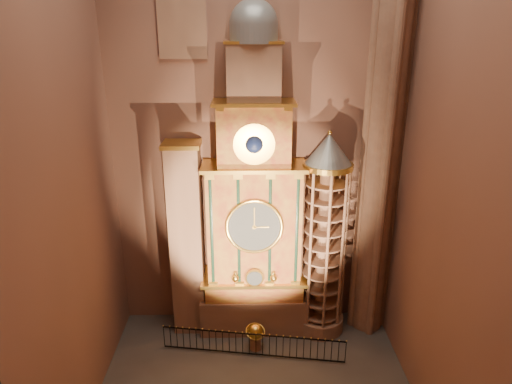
{
  "coord_description": "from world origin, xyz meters",
  "views": [
    {
      "loc": [
        -0.32,
        -15.91,
        15.25
      ],
      "look_at": [
        0.06,
        3.0,
        8.42
      ],
      "focal_mm": 32.0,
      "sensor_mm": 36.0,
      "label": 1
    }
  ],
  "objects_px": {
    "portrait_tower": "(187,240)",
    "iron_railing": "(253,344)",
    "astronomical_clock": "(254,212)",
    "stair_turret": "(324,239)",
    "celestial_globe": "(255,334)"
  },
  "relations": [
    {
      "from": "portrait_tower",
      "to": "iron_railing",
      "type": "distance_m",
      "value": 6.08
    },
    {
      "from": "portrait_tower",
      "to": "iron_railing",
      "type": "relative_size",
      "value": 1.15
    },
    {
      "from": "astronomical_clock",
      "to": "stair_turret",
      "type": "bearing_deg",
      "value": -4.3
    },
    {
      "from": "portrait_tower",
      "to": "stair_turret",
      "type": "bearing_deg",
      "value": -2.33
    },
    {
      "from": "portrait_tower",
      "to": "stair_turret",
      "type": "xyz_separation_m",
      "value": [
        6.9,
        -0.28,
        0.12
      ]
    },
    {
      "from": "celestial_globe",
      "to": "astronomical_clock",
      "type": "bearing_deg",
      "value": 90.84
    },
    {
      "from": "portrait_tower",
      "to": "celestial_globe",
      "type": "height_order",
      "value": "portrait_tower"
    },
    {
      "from": "celestial_globe",
      "to": "iron_railing",
      "type": "relative_size",
      "value": 0.16
    },
    {
      "from": "astronomical_clock",
      "to": "iron_railing",
      "type": "relative_size",
      "value": 1.88
    },
    {
      "from": "portrait_tower",
      "to": "astronomical_clock",
      "type": "bearing_deg",
      "value": -0.29
    },
    {
      "from": "stair_turret",
      "to": "iron_railing",
      "type": "relative_size",
      "value": 1.22
    },
    {
      "from": "celestial_globe",
      "to": "iron_railing",
      "type": "distance_m",
      "value": 0.59
    },
    {
      "from": "portrait_tower",
      "to": "stair_turret",
      "type": "distance_m",
      "value": 6.91
    },
    {
      "from": "astronomical_clock",
      "to": "stair_turret",
      "type": "relative_size",
      "value": 1.55
    },
    {
      "from": "astronomical_clock",
      "to": "portrait_tower",
      "type": "height_order",
      "value": "astronomical_clock"
    }
  ]
}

